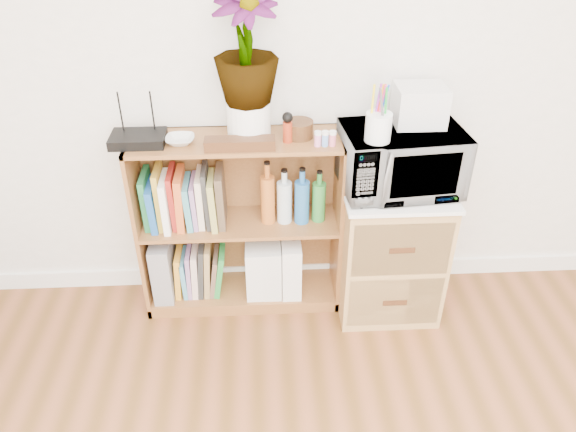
{
  "coord_description": "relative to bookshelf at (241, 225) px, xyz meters",
  "views": [
    {
      "loc": [
        -0.24,
        -0.24,
        2.06
      ],
      "look_at": [
        -0.12,
        1.95,
        0.62
      ],
      "focal_mm": 35.0,
      "sensor_mm": 36.0,
      "label": 1
    }
  ],
  "objects": [
    {
      "name": "trinket_box",
      "position": [
        0.02,
        -0.1,
        0.5
      ],
      "size": [
        0.31,
        0.08,
        0.05
      ],
      "primitive_type": "cube",
      "color": "#35200E",
      "rests_on": "bookshelf"
    },
    {
      "name": "paint_jars",
      "position": [
        0.4,
        -0.09,
        0.5
      ],
      "size": [
        0.11,
        0.04,
        0.06
      ],
      "primitive_type": "cube",
      "color": "pink",
      "rests_on": "bookshelf"
    },
    {
      "name": "liquor_bottles",
      "position": [
        0.33,
        -0.0,
        0.17
      ],
      "size": [
        0.47,
        0.07,
        0.32
      ],
      "color": "#B75E22",
      "rests_on": "bookshelf"
    },
    {
      "name": "white_bowl",
      "position": [
        -0.25,
        -0.03,
        0.49
      ],
      "size": [
        0.13,
        0.13,
        0.03
      ],
      "primitive_type": "imported",
      "color": "silver",
      "rests_on": "bookshelf"
    },
    {
      "name": "plant_pot",
      "position": [
        0.06,
        0.02,
        0.56
      ],
      "size": [
        0.2,
        0.2,
        0.17
      ],
      "primitive_type": "cylinder",
      "color": "white",
      "rests_on": "bookshelf"
    },
    {
      "name": "magazine_holder_right",
      "position": [
        0.25,
        -0.01,
        -0.25
      ],
      "size": [
        0.1,
        0.25,
        0.31
      ],
      "primitive_type": "cube",
      "color": "white",
      "rests_on": "bookshelf"
    },
    {
      "name": "pen_cup",
      "position": [
        0.61,
        -0.18,
        0.6
      ],
      "size": [
        0.11,
        0.11,
        0.12
      ],
      "primitive_type": "cylinder",
      "color": "white",
      "rests_on": "microwave"
    },
    {
      "name": "small_appliance",
      "position": [
        0.82,
        -0.02,
        0.63
      ],
      "size": [
        0.22,
        0.18,
        0.18
      ],
      "primitive_type": "cube",
      "color": "silver",
      "rests_on": "microwave"
    },
    {
      "name": "wooden_bowl",
      "position": [
        0.29,
        0.01,
        0.51
      ],
      "size": [
        0.13,
        0.13,
        0.08
      ],
      "primitive_type": "cylinder",
      "color": "#3D1F10",
      "rests_on": "bookshelf"
    },
    {
      "name": "magazine_holder_left",
      "position": [
        0.06,
        -0.01,
        -0.26
      ],
      "size": [
        0.09,
        0.24,
        0.29
      ],
      "primitive_type": "cube",
      "color": "silver",
      "rests_on": "bookshelf"
    },
    {
      "name": "lower_books",
      "position": [
        -0.23,
        -0.0,
        -0.27
      ],
      "size": [
        0.27,
        0.19,
        0.3
      ],
      "color": "gold",
      "rests_on": "bookshelf"
    },
    {
      "name": "file_box",
      "position": [
        -0.41,
        0.0,
        -0.24
      ],
      "size": [
        0.1,
        0.27,
        0.34
      ],
      "primitive_type": "cube",
      "color": "gray",
      "rests_on": "bookshelf"
    },
    {
      "name": "cookbooks",
      "position": [
        -0.26,
        0.0,
        0.16
      ],
      "size": [
        0.39,
        0.2,
        0.31
      ],
      "color": "#1E743E",
      "rests_on": "bookshelf"
    },
    {
      "name": "router",
      "position": [
        -0.43,
        -0.02,
        0.5
      ],
      "size": [
        0.24,
        0.17,
        0.04
      ],
      "primitive_type": "cube",
      "color": "black",
      "rests_on": "bookshelf"
    },
    {
      "name": "bookshelf",
      "position": [
        0.0,
        0.0,
        0.0
      ],
      "size": [
        1.0,
        0.3,
        0.95
      ],
      "primitive_type": "cube",
      "color": "brown",
      "rests_on": "ground"
    },
    {
      "name": "microwave",
      "position": [
        0.75,
        -0.08,
        0.39
      ],
      "size": [
        0.57,
        0.41,
        0.3
      ],
      "primitive_type": "imported",
      "rotation": [
        0.0,
        0.0,
        0.1
      ],
      "color": "silver",
      "rests_on": "wicker_unit"
    },
    {
      "name": "wicker_unit",
      "position": [
        0.75,
        -0.08,
        -0.12
      ],
      "size": [
        0.5,
        0.45,
        0.7
      ],
      "primitive_type": "cube",
      "color": "#9E7542",
      "rests_on": "ground"
    },
    {
      "name": "skirting_board",
      "position": [
        0.35,
        0.14,
        -0.42
      ],
      "size": [
        4.0,
        0.02,
        0.1
      ],
      "primitive_type": "cube",
      "color": "white",
      "rests_on": "ground"
    },
    {
      "name": "magazine_holder_mid",
      "position": [
        0.15,
        -0.01,
        -0.26
      ],
      "size": [
        0.09,
        0.24,
        0.3
      ],
      "primitive_type": "cube",
      "color": "silver",
      "rests_on": "bookshelf"
    },
    {
      "name": "potted_plant",
      "position": [
        0.06,
        0.02,
        0.89
      ],
      "size": [
        0.28,
        0.28,
        0.5
      ],
      "primitive_type": "imported",
      "color": "#316B2B",
      "rests_on": "plant_pot"
    },
    {
      "name": "kokeshi_doll",
      "position": [
        0.24,
        -0.04,
        0.52
      ],
      "size": [
        0.04,
        0.04,
        0.1
      ],
      "primitive_type": "cylinder",
      "color": "maroon",
      "rests_on": "bookshelf"
    }
  ]
}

